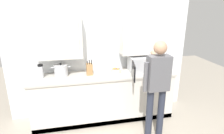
% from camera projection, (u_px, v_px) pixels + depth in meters
% --- Properties ---
extents(back_wall_tiled, '(3.56, 0.44, 2.87)m').
position_uv_depth(back_wall_tiled, '(101.00, 40.00, 3.60)').
color(back_wall_tiled, silver).
rests_on(back_wall_tiled, ground_plane).
extents(counter_unit, '(2.67, 0.61, 0.91)m').
position_uv_depth(counter_unit, '(104.00, 97.00, 3.66)').
color(counter_unit, beige).
rests_on(counter_unit, ground_plane).
extents(microwave_oven, '(0.66, 0.75, 0.29)m').
position_uv_depth(microwave_oven, '(142.00, 64.00, 3.65)').
color(microwave_oven, '#B7BABF').
rests_on(microwave_oven, counter_unit).
extents(stock_pot, '(0.34, 0.24, 0.25)m').
position_uv_depth(stock_pot, '(61.00, 71.00, 3.39)').
color(stock_pot, '#B7BABF').
rests_on(stock_pot, counter_unit).
extents(knife_block, '(0.11, 0.15, 0.29)m').
position_uv_depth(knife_block, '(89.00, 69.00, 3.49)').
color(knife_block, '#A37547').
rests_on(knife_block, counter_unit).
extents(fruit_bowl, '(0.20, 0.20, 0.10)m').
position_uv_depth(fruit_bowl, '(116.00, 70.00, 3.61)').
color(fruit_bowl, beige).
rests_on(fruit_bowl, counter_unit).
extents(thermos_flask, '(0.09, 0.09, 0.25)m').
position_uv_depth(thermos_flask, '(41.00, 71.00, 3.32)').
color(thermos_flask, '#B7BABF').
rests_on(thermos_flask, counter_unit).
extents(person_figure, '(0.44, 0.58, 1.65)m').
position_uv_depth(person_figure, '(157.00, 83.00, 2.95)').
color(person_figure, '#282D3D').
rests_on(person_figure, ground_plane).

